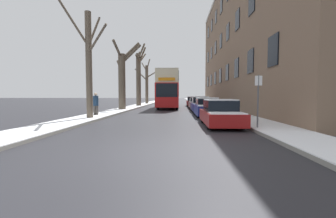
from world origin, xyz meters
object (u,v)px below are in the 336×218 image
Objects in this scene: bare_tree_left_3 at (147,83)px; oncoming_van at (163,98)px; parked_car_1 at (207,108)px; parked_car_3 at (196,103)px; parked_car_2 at (200,105)px; street_sign_post at (258,99)px; bare_tree_left_0 at (89,62)px; parked_car_4 at (193,102)px; bare_tree_left_2 at (139,76)px; bare_tree_left_1 at (123,77)px; pedestrian_left_sidewalk at (96,104)px; parked_car_0 at (220,114)px; double_decker_bus at (169,88)px.

oncoming_van is at bearing 69.75° from bare_tree_left_3.
parked_car_1 is 10.72m from parked_car_3.
street_sign_post reaches higher than parked_car_2.
parked_car_4 is at bearing 67.97° from bare_tree_left_0.
parked_car_4 is 24.47m from street_sign_post.
parked_car_2 is (8.11, -10.46, -3.82)m from bare_tree_left_2.
oncoming_van is (2.69, 25.40, -2.51)m from bare_tree_left_1.
bare_tree_left_2 is 16.89m from pedestrian_left_sidewalk.
parked_car_1 is 1.04× the size of parked_car_3.
parked_car_4 is (8.11, 1.46, -3.84)m from bare_tree_left_2.
bare_tree_left_2 is 2.17× the size of parked_car_4.
bare_tree_left_1 is 3.00× the size of street_sign_post.
parked_car_0 is at bearing -69.10° from bare_tree_left_2.
oncoming_van reaches higher than parked_car_1.
parked_car_3 is at bearing -90.00° from parked_car_4.
parked_car_0 is 38.04m from oncoming_van.
parked_car_3 is (8.28, 4.07, -3.03)m from bare_tree_left_1.
street_sign_post is at bearing -85.63° from parked_car_3.
parked_car_2 is (3.48, -6.04, -1.88)m from double_decker_bus.
parked_car_4 is 2.23× the size of pedestrian_left_sidewalk.
bare_tree_left_1 is 17.10m from street_sign_post.
parked_car_2 is 11.92m from parked_car_4.
bare_tree_left_0 reaches higher than pedestrian_left_sidewalk.
bare_tree_left_3 reaches higher than parked_car_2.
parked_car_4 is (-0.00, 11.92, -0.02)m from parked_car_2.
parked_car_2 is at bearing 90.00° from parked_car_0.
bare_tree_left_0 is 21.96m from parked_car_4.
oncoming_van is (-5.59, 14.92, 0.51)m from parked_car_4.
street_sign_post is at bearing -33.26° from pedestrian_left_sidewalk.
double_decker_bus is (4.80, 4.60, -1.12)m from bare_tree_left_1.
parked_car_4 reaches higher than parked_car_1.
parked_car_4 is 0.80× the size of oncoming_van.
parked_car_2 reaches higher than parked_car_0.
bare_tree_left_1 is 25.67m from oncoming_van.
bare_tree_left_3 is at bearing 108.32° from parked_car_1.
bare_tree_left_0 is 16.28m from parked_car_3.
parked_car_1 is 1.10× the size of parked_car_2.
bare_tree_left_1 is 1.49× the size of oncoming_van.
bare_tree_left_2 reaches higher than parked_car_4.
parked_car_3 is (8.11, -4.95, -3.85)m from bare_tree_left_2.
pedestrian_left_sidewalk is at bearing -90.69° from bare_tree_left_3.
double_decker_bus is 2.27× the size of parked_car_1.
parked_car_1 is at bearing 5.32° from pedestrian_left_sidewalk.
parked_car_4 is (0.00, 22.70, 0.03)m from parked_car_0.
parked_car_1 is at bearing 20.28° from bare_tree_left_0.
parked_car_1 is 1.76× the size of street_sign_post.
bare_tree_left_0 reaches higher than parked_car_0.
parked_car_0 is (8.15, -2.56, -3.18)m from bare_tree_left_0.
parked_car_4 is at bearing 64.32° from pedestrian_left_sidewalk.
street_sign_post is (6.97, -39.33, 0.26)m from oncoming_van.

